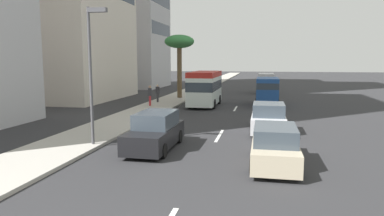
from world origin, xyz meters
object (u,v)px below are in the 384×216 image
car_sixth (268,119)px  street_lamp (92,60)px  van_fourth (267,90)px  palm_tree (179,44)px  minibus_second (205,87)px  pedestrian_near_lamp (158,92)px  car_third (275,146)px  van_lead (266,82)px  car_fifth (155,132)px  pedestrian_mid_block (150,94)px

car_sixth → street_lamp: (-5.21, 8.15, 3.32)m
van_fourth → palm_tree: 10.78m
minibus_second → car_sixth: (-11.22, -5.53, -0.91)m
pedestrian_near_lamp → minibus_second: bearing=-166.4°
car_third → pedestrian_near_lamp: (18.53, 10.45, 0.32)m
van_lead → pedestrian_near_lamp: (-12.94, 10.27, -0.35)m
car_third → car_sixth: car_sixth is taller
pedestrian_near_lamp → street_lamp: street_lamp is taller
van_lead → car_third: (-31.47, -0.18, -0.67)m
car_fifth → car_sixth: size_ratio=1.09×
minibus_second → street_lamp: bearing=-9.0°
car_fifth → palm_tree: 22.34m
van_fourth → pedestrian_mid_block: (-3.77, 10.18, -0.30)m
minibus_second → van_fourth: size_ratio=1.39×
van_fourth → street_lamp: (-18.22, 8.19, 2.69)m
palm_tree → street_lamp: bearing=-177.3°
palm_tree → pedestrian_mid_block: bearing=172.4°
pedestrian_near_lamp → pedestrian_mid_block: pedestrian_mid_block is taller
van_lead → car_fifth: (-29.90, 5.22, -0.62)m
car_sixth → minibus_second: bearing=26.3°
minibus_second → pedestrian_near_lamp: 4.86m
car_fifth → palm_tree: palm_tree is taller
van_lead → pedestrian_mid_block: bearing=147.3°
car_sixth → van_lead: bearing=0.0°
car_sixth → street_lamp: street_lamp is taller
van_fourth → palm_tree: bearing=69.3°
minibus_second → van_fourth: (1.79, -5.58, -0.27)m
minibus_second → car_sixth: 12.54m
van_lead → minibus_second: size_ratio=0.76×
minibus_second → palm_tree: 7.61m
pedestrian_near_lamp → street_lamp: 17.65m
car_fifth → car_sixth: 7.18m
minibus_second → pedestrian_mid_block: bearing=-66.7°
pedestrian_near_lamp → palm_tree: bearing=-80.6°
van_lead → palm_tree: bearing=132.8°
car_fifth → street_lamp: 4.42m
car_sixth → palm_tree: size_ratio=0.64×
pedestrian_mid_block → palm_tree: (7.25, -0.96, 4.68)m
car_sixth → palm_tree: (16.49, 9.17, 5.02)m
van_fourth → car_fifth: bearing=163.6°
pedestrian_near_lamp → palm_tree: 6.60m
car_third → car_sixth: size_ratio=1.09×
van_lead → pedestrian_mid_block: (-15.74, 10.12, -0.29)m
car_fifth → van_lead: bearing=170.1°
van_lead → palm_tree: (-8.49, 9.16, 4.40)m
car_third → minibus_second: bearing=17.8°
pedestrian_mid_block → palm_tree: size_ratio=0.27×
car_fifth → pedestrian_near_lamp: bearing=-163.4°
car_fifth → van_fourth: bearing=163.6°
van_lead → car_third: 31.48m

